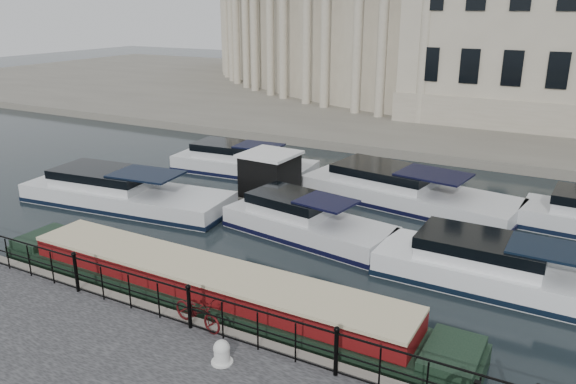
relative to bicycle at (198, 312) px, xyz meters
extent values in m
plane|color=black|center=(-0.13, 2.11, -0.97)|extent=(160.00, 160.00, 0.00)
cube|color=#6B665B|center=(-0.13, 41.11, -0.70)|extent=(120.00, 42.00, 0.55)
cylinder|color=black|center=(-4.13, -0.14, 0.13)|extent=(0.10, 0.10, 1.10)
sphere|color=black|center=(-4.13, -0.14, 0.73)|extent=(0.14, 0.14, 0.14)
cylinder|color=black|center=(-0.13, -0.14, 0.13)|extent=(0.10, 0.10, 1.10)
sphere|color=black|center=(-0.13, -0.14, 0.73)|extent=(0.14, 0.14, 0.14)
cylinder|color=black|center=(3.87, -0.14, 0.13)|extent=(0.10, 0.10, 1.10)
sphere|color=black|center=(3.87, -0.14, 0.73)|extent=(0.14, 0.14, 0.14)
cylinder|color=black|center=(-0.13, -0.14, 0.63)|extent=(24.00, 0.05, 0.05)
cylinder|color=black|center=(-0.13, -0.14, 0.13)|extent=(24.00, 0.04, 0.04)
cylinder|color=black|center=(-0.13, -0.14, -0.34)|extent=(24.00, 0.04, 0.04)
cube|color=#ADA38C|center=(5.87, 35.11, 6.58)|extent=(20.00, 14.00, 14.00)
cube|color=#9E937F|center=(5.87, 35.11, 0.58)|extent=(20.30, 14.30, 2.00)
cube|color=#ADA38C|center=(-3.46, 31.13, 5.08)|extent=(5.73, 4.06, 11.00)
cylinder|color=#ADA38C|center=(-2.42, 28.26, 4.48)|extent=(0.70, 0.70, 9.80)
cylinder|color=#ADA38C|center=(-5.62, 28.98, 4.48)|extent=(0.70, 0.70, 9.80)
cube|color=#ADA38C|center=(-8.42, 32.55, 5.08)|extent=(5.90, 4.56, 11.00)
cylinder|color=#ADA38C|center=(-7.73, 29.58, 4.48)|extent=(0.70, 0.70, 9.80)
cylinder|color=#ADA38C|center=(-10.82, 30.67, 4.48)|extent=(0.70, 0.70, 9.80)
cube|color=#ADA38C|center=(-13.17, 34.55, 5.08)|extent=(5.99, 4.99, 11.00)
cylinder|color=#ADA38C|center=(-12.84, 31.52, 4.48)|extent=(0.70, 0.70, 9.80)
cylinder|color=#ADA38C|center=(-15.78, 32.97, 4.48)|extent=(0.70, 0.70, 9.80)
cube|color=#ADA38C|center=(-17.65, 37.11, 5.08)|extent=(5.99, 5.36, 11.00)
cylinder|color=#ADA38C|center=(-17.68, 34.06, 4.48)|extent=(0.70, 0.70, 9.80)
cylinder|color=#ADA38C|center=(-20.43, 35.85, 4.48)|extent=(0.70, 0.70, 9.80)
cube|color=#ADA38C|center=(-21.79, 40.18, 5.08)|extent=(5.91, 5.64, 11.00)
cylinder|color=#ADA38C|center=(-22.19, 37.16, 4.48)|extent=(0.70, 0.70, 9.80)
cylinder|color=#ADA38C|center=(-24.70, 39.27, 4.48)|extent=(0.70, 0.70, 9.80)
cube|color=#ADA38C|center=(-25.53, 43.73, 5.08)|extent=(5.74, 5.85, 11.00)
cylinder|color=#ADA38C|center=(-26.29, 40.77, 4.48)|extent=(0.70, 0.70, 9.80)
cylinder|color=#ADA38C|center=(-28.53, 43.17, 4.48)|extent=(0.70, 0.70, 9.80)
cube|color=#ADA38C|center=(-28.82, 47.70, 5.08)|extent=(5.49, 5.97, 11.00)
cylinder|color=#ADA38C|center=(-29.93, 44.85, 4.48)|extent=(0.70, 0.70, 9.80)
cylinder|color=#ADA38C|center=(-31.87, 47.50, 4.48)|extent=(0.70, 0.70, 9.80)
cube|color=#ADA38C|center=(-31.62, 52.03, 5.08)|extent=(5.16, 6.00, 11.00)
cylinder|color=#ADA38C|center=(-33.05, 49.34, 4.48)|extent=(0.70, 0.70, 9.80)
cylinder|color=#ADA38C|center=(-34.66, 52.20, 4.48)|extent=(0.70, 0.70, 9.80)
cube|color=#ADA38C|center=(-33.87, 56.67, 5.08)|extent=(4.76, 5.95, 11.00)
cylinder|color=#ADA38C|center=(-35.62, 54.17, 4.48)|extent=(0.70, 0.70, 9.80)
cylinder|color=#ADA38C|center=(-36.87, 57.20, 4.48)|extent=(0.70, 0.70, 9.80)
imported|color=#430C0D|center=(0.00, 0.00, 0.00)|extent=(1.68, 0.85, 0.84)
cylinder|color=silver|center=(1.41, -0.97, -0.23)|extent=(0.36, 0.36, 0.38)
sphere|color=silver|center=(1.41, -0.97, -0.04)|extent=(0.38, 0.38, 0.38)
cylinder|color=silver|center=(1.41, -0.97, -0.40)|extent=(0.51, 0.51, 0.04)
cube|color=black|center=(6.86, -0.55, 0.72)|extent=(0.11, 0.11, 0.08)
cube|color=black|center=(-0.99, 1.76, -0.87)|extent=(15.41, 2.20, 0.92)
cube|color=#630E0F|center=(-0.99, 1.76, -0.22)|extent=(12.33, 1.86, 0.72)
cube|color=beige|center=(-0.99, 1.76, 0.18)|extent=(12.33, 1.93, 0.10)
cube|color=#6B665B|center=(-4.22, 10.85, -0.92)|extent=(3.23, 2.74, 0.26)
cube|color=black|center=(-4.22, 10.85, 0.13)|extent=(2.17, 2.17, 1.86)
cube|color=white|center=(-4.22, 10.85, 1.08)|extent=(2.39, 2.39, 0.12)
cube|color=silver|center=(-9.19, 7.03, -0.77)|extent=(9.65, 3.81, 1.20)
cube|color=black|center=(-9.19, 7.03, -0.85)|extent=(9.74, 3.85, 0.18)
cube|color=silver|center=(-10.31, 6.91, 0.08)|extent=(4.45, 2.75, 0.90)
cube|color=black|center=(-8.07, 7.15, 0.58)|extent=(3.02, 2.26, 0.08)
cube|color=silver|center=(-0.74, 7.71, -0.77)|extent=(6.83, 3.31, 1.20)
cube|color=black|center=(-0.74, 7.71, -0.85)|extent=(6.90, 3.34, 0.18)
cube|color=silver|center=(-1.51, 7.83, 0.08)|extent=(3.20, 2.34, 0.90)
cube|color=black|center=(0.04, 7.59, 0.58)|extent=(2.19, 1.92, 0.08)
cube|color=white|center=(6.62, 6.94, -0.77)|extent=(8.30, 2.64, 1.20)
cube|color=black|center=(6.62, 6.94, -0.85)|extent=(8.39, 2.67, 0.18)
cube|color=white|center=(5.63, 6.96, 0.08)|extent=(3.75, 2.11, 0.90)
cube|color=black|center=(7.61, 6.93, 0.58)|extent=(2.51, 1.79, 0.08)
cube|color=silver|center=(-7.39, 13.60, -0.77)|extent=(7.64, 3.01, 1.20)
cube|color=black|center=(-7.39, 13.60, -0.85)|extent=(7.71, 3.04, 0.18)
cube|color=silver|center=(-8.28, 13.53, 0.08)|extent=(3.51, 2.24, 0.90)
cube|color=black|center=(-6.50, 13.67, 0.58)|extent=(2.37, 1.86, 0.08)
cube|color=silver|center=(1.45, 13.02, -0.77)|extent=(9.72, 4.31, 1.20)
cube|color=black|center=(1.45, 13.02, -0.85)|extent=(9.82, 4.36, 0.18)
cube|color=silver|center=(0.34, 13.19, 0.08)|extent=(4.54, 3.03, 0.90)
cube|color=black|center=(2.57, 12.86, 0.58)|extent=(3.09, 2.47, 0.08)
camera|label=1|loc=(7.93, -9.83, 7.33)|focal=35.00mm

